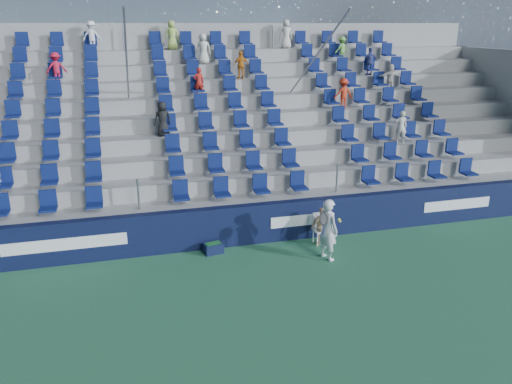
{
  "coord_description": "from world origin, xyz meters",
  "views": [
    {
      "loc": [
        -3.18,
        -10.0,
        6.18
      ],
      "look_at": [
        0.2,
        2.8,
        1.7
      ],
      "focal_mm": 35.0,
      "sensor_mm": 36.0,
      "label": 1
    }
  ],
  "objects": [
    {
      "name": "ground",
      "position": [
        0.0,
        0.0,
        0.0
      ],
      "size": [
        70.0,
        70.0,
        0.0
      ],
      "primitive_type": "plane",
      "color": "#2F6E47",
      "rests_on": "ground"
    },
    {
      "name": "line_judge_chair",
      "position": [
        2.1,
        2.65,
        0.53
      ],
      "size": [
        0.43,
        0.44,
        0.93
      ],
      "color": "white",
      "rests_on": "ground"
    },
    {
      "name": "grandstand",
      "position": [
        -0.0,
        8.24,
        2.14
      ],
      "size": [
        24.0,
        8.17,
        6.63
      ],
      "color": "gray",
      "rests_on": "ground"
    },
    {
      "name": "line_judge",
      "position": [
        2.1,
        2.5,
        0.58
      ],
      "size": [
        0.7,
        0.35,
        1.15
      ],
      "primitive_type": "imported",
      "rotation": [
        0.0,
        0.0,
        3.25
      ],
      "color": "tan",
      "rests_on": "ground"
    },
    {
      "name": "sponsor_wall",
      "position": [
        0.0,
        3.15,
        0.6
      ],
      "size": [
        24.0,
        0.32,
        1.2
      ],
      "color": "#0E1434",
      "rests_on": "ground"
    },
    {
      "name": "ball_bin",
      "position": [
        -1.07,
        2.75,
        0.16
      ],
      "size": [
        0.59,
        0.45,
        0.3
      ],
      "color": "black",
      "rests_on": "ground"
    },
    {
      "name": "tennis_player",
      "position": [
        1.91,
        1.59,
        0.87
      ],
      "size": [
        0.72,
        0.75,
        1.74
      ],
      "color": "silver",
      "rests_on": "ground"
    }
  ]
}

